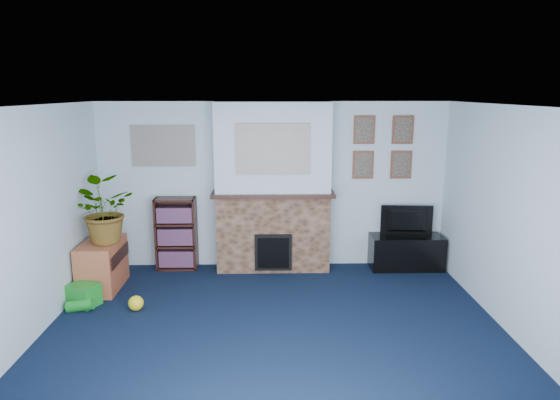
{
  "coord_description": "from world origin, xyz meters",
  "views": [
    {
      "loc": [
        -0.06,
        -4.86,
        2.54
      ],
      "look_at": [
        0.07,
        0.92,
        1.27
      ],
      "focal_mm": 32.0,
      "sensor_mm": 36.0,
      "label": 1
    }
  ],
  "objects_px": {
    "tv_stand": "(406,253)",
    "bookshelf": "(177,235)",
    "sideboard": "(102,263)",
    "television": "(407,221)"
  },
  "relations": [
    {
      "from": "bookshelf",
      "to": "sideboard",
      "type": "xyz_separation_m",
      "value": [
        -0.84,
        -0.73,
        -0.15
      ]
    },
    {
      "from": "television",
      "to": "sideboard",
      "type": "height_order",
      "value": "television"
    },
    {
      "from": "tv_stand",
      "to": "sideboard",
      "type": "relative_size",
      "value": 1.27
    },
    {
      "from": "television",
      "to": "bookshelf",
      "type": "relative_size",
      "value": 0.71
    },
    {
      "from": "television",
      "to": "bookshelf",
      "type": "bearing_deg",
      "value": 3.44
    },
    {
      "from": "tv_stand",
      "to": "bookshelf",
      "type": "bearing_deg",
      "value": 178.69
    },
    {
      "from": "television",
      "to": "tv_stand",
      "type": "bearing_deg",
      "value": 94.41
    },
    {
      "from": "tv_stand",
      "to": "sideboard",
      "type": "bearing_deg",
      "value": -171.09
    },
    {
      "from": "tv_stand",
      "to": "television",
      "type": "xyz_separation_m",
      "value": [
        0.0,
        0.02,
        0.48
      ]
    },
    {
      "from": "tv_stand",
      "to": "bookshelf",
      "type": "xyz_separation_m",
      "value": [
        -3.34,
        0.08,
        0.28
      ]
    }
  ]
}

